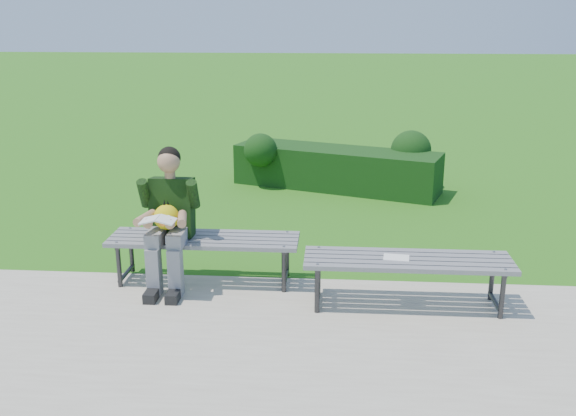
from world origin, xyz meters
name	(u,v)px	position (x,y,z in m)	size (l,w,h in m)	color
ground	(260,279)	(0.00, 0.00, 0.00)	(80.00, 80.00, 0.00)	#206C12
walkway	(232,373)	(0.00, -1.75, 0.01)	(30.00, 3.50, 0.02)	#B5AE9A
hedge	(340,165)	(0.78, 3.57, 0.35)	(3.14, 1.74, 0.87)	#103813
bench_left	(204,243)	(-0.52, -0.13, 0.42)	(1.80, 0.50, 0.46)	slate
bench_right	(408,264)	(1.36, -0.55, 0.42)	(1.80, 0.50, 0.46)	slate
seated_boy	(169,215)	(-0.82, -0.23, 0.71)	(0.56, 0.76, 1.31)	gray
paper_sheet	(396,258)	(1.26, -0.55, 0.47)	(0.24, 0.18, 0.01)	white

